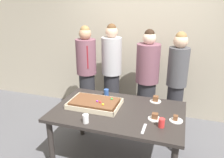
# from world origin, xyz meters

# --- Properties ---
(interior_back_panel) EXTENTS (8.00, 0.12, 3.00)m
(interior_back_panel) POSITION_xyz_m (0.00, 1.60, 1.50)
(interior_back_panel) COLOR #B2A893
(interior_back_panel) RESTS_ON ground_plane
(party_table) EXTENTS (1.63, 1.02, 0.77)m
(party_table) POSITION_xyz_m (0.00, 0.00, 0.68)
(party_table) COLOR #2D2826
(party_table) RESTS_ON ground_plane
(sheet_cake) EXTENTS (0.66, 0.43, 0.10)m
(sheet_cake) POSITION_xyz_m (-0.32, 0.02, 0.81)
(sheet_cake) COLOR beige
(sheet_cake) RESTS_ON party_table
(plated_slice_near_left) EXTENTS (0.15, 0.15, 0.07)m
(plated_slice_near_left) POSITION_xyz_m (0.70, -0.05, 0.79)
(plated_slice_near_left) COLOR white
(plated_slice_near_left) RESTS_ON party_table
(plated_slice_near_right) EXTENTS (0.15, 0.15, 0.07)m
(plated_slice_near_right) POSITION_xyz_m (0.47, -0.08, 0.79)
(plated_slice_near_right) COLOR white
(plated_slice_near_right) RESTS_ON party_table
(plated_slice_far_left) EXTENTS (0.15, 0.15, 0.08)m
(plated_slice_far_left) POSITION_xyz_m (0.41, 0.40, 0.80)
(plated_slice_far_left) COLOR white
(plated_slice_far_left) RESTS_ON party_table
(drink_cup_nearest) EXTENTS (0.07, 0.07, 0.10)m
(drink_cup_nearest) POSITION_xyz_m (0.56, -0.23, 0.82)
(drink_cup_nearest) COLOR red
(drink_cup_nearest) RESTS_ON party_table
(drink_cup_middle) EXTENTS (0.07, 0.07, 0.10)m
(drink_cup_middle) POSITION_xyz_m (-0.29, 0.37, 0.82)
(drink_cup_middle) COLOR #2D5199
(drink_cup_middle) RESTS_ON party_table
(drink_cup_far_end) EXTENTS (0.07, 0.07, 0.10)m
(drink_cup_far_end) POSITION_xyz_m (-0.26, -0.40, 0.82)
(drink_cup_far_end) COLOR white
(drink_cup_far_end) RESTS_ON party_table
(cake_server_utensil) EXTENTS (0.03, 0.20, 0.01)m
(cake_server_utensil) POSITION_xyz_m (0.39, -0.33, 0.77)
(cake_server_utensil) COLOR silver
(cake_server_utensil) RESTS_ON party_table
(person_serving_front) EXTENTS (0.34, 0.34, 1.71)m
(person_serving_front) POSITION_xyz_m (-0.45, 1.11, 0.89)
(person_serving_front) COLOR #28282D
(person_serving_front) RESTS_ON ground_plane
(person_green_shirt_behind) EXTENTS (0.38, 0.38, 1.66)m
(person_green_shirt_behind) POSITION_xyz_m (0.18, 1.05, 0.85)
(person_green_shirt_behind) COLOR #28282D
(person_green_shirt_behind) RESTS_ON ground_plane
(person_striped_tie_right) EXTENTS (0.31, 0.31, 1.65)m
(person_striped_tie_right) POSITION_xyz_m (0.65, 0.99, 0.87)
(person_striped_tie_right) COLOR #28282D
(person_striped_tie_right) RESTS_ON ground_plane
(person_left_edge_reaching) EXTENTS (0.33, 0.33, 1.70)m
(person_left_edge_reaching) POSITION_xyz_m (-0.81, 0.85, 0.88)
(person_left_edge_reaching) COLOR #28282D
(person_left_edge_reaching) RESTS_ON ground_plane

